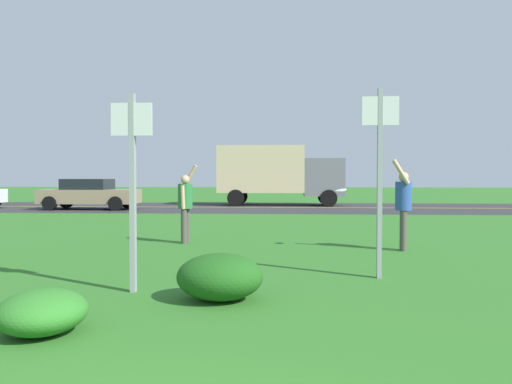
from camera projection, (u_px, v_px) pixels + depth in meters
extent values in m
plane|color=#2D6B23|center=(252.00, 235.00, 13.89)|extent=(120.00, 120.00, 0.00)
cube|color=#2D2D30|center=(269.00, 207.00, 25.87)|extent=(120.00, 8.90, 0.01)
cube|color=yellow|center=(269.00, 207.00, 25.87)|extent=(120.00, 0.16, 0.00)
ellipsoid|color=#2D7526|center=(42.00, 312.00, 5.13)|extent=(0.88, 0.95, 0.44)
sphere|color=yellow|center=(38.00, 293.00, 5.42)|extent=(0.07, 0.07, 0.07)
sphere|color=yellow|center=(53.00, 295.00, 5.22)|extent=(0.08, 0.08, 0.08)
sphere|color=yellow|center=(51.00, 296.00, 5.34)|extent=(0.07, 0.07, 0.07)
ellipsoid|color=#1E5619|center=(220.00, 277.00, 6.53)|extent=(1.10, 1.00, 0.60)
sphere|color=yellow|center=(202.00, 264.00, 6.43)|extent=(0.09, 0.09, 0.09)
sphere|color=yellow|center=(206.00, 276.00, 6.35)|extent=(0.08, 0.08, 0.08)
sphere|color=yellow|center=(235.00, 274.00, 6.18)|extent=(0.09, 0.09, 0.09)
sphere|color=yellow|center=(247.00, 270.00, 6.47)|extent=(0.09, 0.09, 0.09)
sphere|color=yellow|center=(224.00, 267.00, 6.71)|extent=(0.06, 0.06, 0.06)
sphere|color=yellow|center=(195.00, 269.00, 6.85)|extent=(0.06, 0.06, 0.06)
cube|color=#93969B|center=(133.00, 193.00, 6.96)|extent=(0.07, 0.10, 2.69)
cube|color=silver|center=(132.00, 119.00, 6.90)|extent=(0.56, 0.03, 0.44)
cube|color=#93969B|center=(380.00, 184.00, 7.91)|extent=(0.07, 0.10, 2.93)
cube|color=silver|center=(380.00, 111.00, 7.85)|extent=(0.56, 0.03, 0.44)
cylinder|color=#287038|center=(185.00, 196.00, 12.07)|extent=(0.34, 0.34, 0.58)
sphere|color=tan|center=(185.00, 180.00, 12.06)|extent=(0.21, 0.21, 0.21)
cylinder|color=#4C4742|center=(187.00, 225.00, 12.18)|extent=(0.14, 0.14, 0.82)
cylinder|color=#4C4742|center=(184.00, 226.00, 12.01)|extent=(0.14, 0.14, 0.82)
cylinder|color=tan|center=(190.00, 176.00, 12.24)|extent=(0.37, 0.15, 0.51)
cylinder|color=tan|center=(183.00, 197.00, 11.88)|extent=(0.12, 0.11, 0.55)
cylinder|color=#2D4C9E|center=(403.00, 196.00, 10.87)|extent=(0.34, 0.34, 0.61)
sphere|color=tan|center=(404.00, 177.00, 10.85)|extent=(0.21, 0.21, 0.21)
cylinder|color=#4C4742|center=(403.00, 231.00, 10.81)|extent=(0.14, 0.14, 0.86)
cylinder|color=#4C4742|center=(403.00, 230.00, 10.97)|extent=(0.14, 0.14, 0.86)
cylinder|color=tan|center=(401.00, 172.00, 10.67)|extent=(0.38, 0.16, 0.54)
cylinder|color=tan|center=(402.00, 196.00, 11.06)|extent=(0.13, 0.11, 0.57)
cylinder|color=white|center=(341.00, 190.00, 11.17)|extent=(0.25, 0.24, 0.09)
torus|color=white|center=(341.00, 191.00, 11.17)|extent=(0.25, 0.24, 0.10)
cube|color=#937F60|center=(90.00, 196.00, 24.41)|extent=(4.50, 1.82, 0.66)
cube|color=black|center=(88.00, 184.00, 24.40)|extent=(2.10, 1.64, 0.52)
cylinder|color=black|center=(128.00, 202.00, 25.20)|extent=(0.66, 0.22, 0.66)
cylinder|color=black|center=(116.00, 204.00, 23.43)|extent=(0.66, 0.22, 0.66)
cylinder|color=black|center=(66.00, 201.00, 25.40)|extent=(0.66, 0.22, 0.66)
cylinder|color=black|center=(50.00, 203.00, 23.63)|extent=(0.66, 0.22, 0.66)
cube|color=slate|center=(323.00, 177.00, 27.64)|extent=(2.10, 2.30, 2.00)
cube|color=#CCBC8C|center=(261.00, 169.00, 27.84)|extent=(4.60, 2.30, 2.50)
cylinder|color=black|center=(326.00, 197.00, 28.75)|extent=(0.88, 0.26, 0.88)
cylinder|color=black|center=(329.00, 198.00, 26.56)|extent=(0.88, 0.26, 0.88)
cylinder|color=black|center=(240.00, 196.00, 29.07)|extent=(0.88, 0.26, 0.88)
cylinder|color=black|center=(236.00, 198.00, 26.88)|extent=(0.88, 0.26, 0.88)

